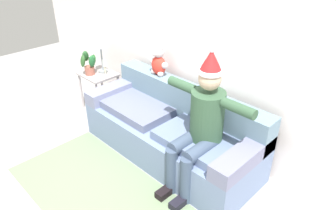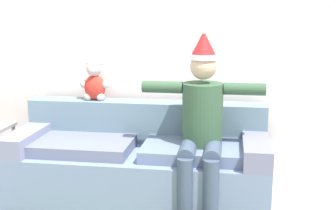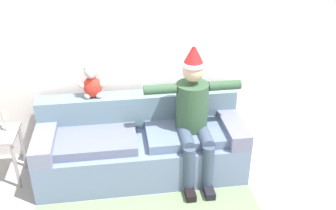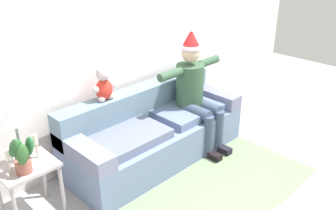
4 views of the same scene
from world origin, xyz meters
TOP-DOWN VIEW (x-y plane):
  - ground_plane at (0.00, 0.00)m, footprint 10.00×10.00m
  - back_wall at (0.00, 1.55)m, footprint 7.00×0.10m
  - couch at (0.00, 1.04)m, footprint 2.23×0.85m
  - person_seated at (0.55, 0.88)m, footprint 1.02×0.77m
  - teddy_bear at (-0.49, 1.30)m, footprint 0.29×0.17m
  - side_table at (-1.55, 1.07)m, footprint 0.51×0.43m
  - table_lamp at (-1.53, 1.16)m, footprint 0.24×0.24m
  - potted_plant at (-1.60, 0.98)m, footprint 0.24×0.25m
  - candle_tall at (-1.69, 1.05)m, footprint 0.04×0.04m
  - candle_short at (-1.40, 1.11)m, footprint 0.04×0.04m
  - area_rug at (0.00, 0.02)m, footprint 2.23×1.08m

SIDE VIEW (x-z plane):
  - ground_plane at x=0.00m, z-range 0.00..0.00m
  - area_rug at x=0.00m, z-range 0.00..0.01m
  - couch at x=0.00m, z-range -0.08..0.74m
  - side_table at x=-1.55m, z-range 0.19..0.77m
  - candle_tall at x=-1.69m, z-range 0.61..0.84m
  - candle_short at x=-1.40m, z-range 0.61..0.85m
  - potted_plant at x=-1.60m, z-range 0.56..0.93m
  - person_seated at x=0.55m, z-range 0.01..1.52m
  - teddy_bear at x=-0.49m, z-range 0.80..1.18m
  - table_lamp at x=-1.53m, z-range 0.75..1.32m
  - back_wall at x=0.00m, z-range 0.00..2.70m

